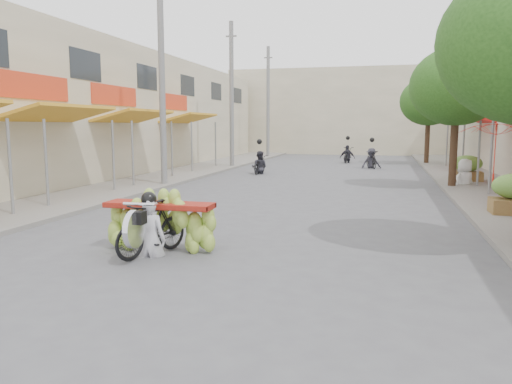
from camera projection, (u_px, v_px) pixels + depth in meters
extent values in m
plane|color=#56565A|center=(157.00, 304.00, 6.66)|extent=(120.00, 120.00, 0.00)
cube|color=gray|center=(160.00, 176.00, 22.77)|extent=(4.00, 60.00, 0.12)
cube|color=gray|center=(492.00, 185.00, 19.33)|extent=(4.00, 60.00, 0.12)
cube|color=beige|center=(48.00, 111.00, 22.65)|extent=(8.00, 40.00, 6.00)
cylinder|color=slate|center=(10.00, 169.00, 12.65)|extent=(0.08, 0.08, 2.55)
cube|color=orange|center=(58.00, 113.00, 15.72)|extent=(1.77, 4.00, 0.53)
cylinder|color=slate|center=(46.00, 165.00, 13.99)|extent=(0.08, 0.08, 2.55)
cylinder|color=slate|center=(113.00, 157.00, 17.45)|extent=(0.08, 0.08, 2.55)
cube|color=red|center=(33.00, 86.00, 15.83)|extent=(0.10, 3.50, 0.80)
cube|color=orange|center=(135.00, 116.00, 20.53)|extent=(1.77, 4.00, 0.53)
cylinder|color=slate|center=(133.00, 155.00, 18.79)|extent=(0.08, 0.08, 2.55)
cylinder|color=slate|center=(172.00, 150.00, 22.25)|extent=(0.08, 0.08, 2.55)
cube|color=red|center=(115.00, 95.00, 20.63)|extent=(0.10, 3.50, 0.80)
cube|color=orange|center=(189.00, 118.00, 26.29)|extent=(1.77, 4.00, 0.53)
cylinder|color=slate|center=(192.00, 148.00, 24.55)|extent=(0.08, 0.08, 2.55)
cylinder|color=slate|center=(216.00, 145.00, 28.01)|extent=(0.08, 0.08, 2.55)
cube|color=red|center=(174.00, 102.00, 26.39)|extent=(0.10, 3.50, 0.80)
cube|color=#1E2328|center=(85.00, 65.00, 18.58)|extent=(0.08, 2.00, 1.10)
cube|color=#1E2328|center=(147.00, 77.00, 23.38)|extent=(0.08, 2.00, 1.10)
cube|color=#1E2328|center=(187.00, 86.00, 28.18)|extent=(0.08, 2.00, 1.10)
cube|color=#1E2328|center=(216.00, 91.00, 32.98)|extent=(0.08, 2.00, 1.10)
cube|color=#1E2328|center=(237.00, 96.00, 37.78)|extent=(0.08, 2.00, 1.10)
cylinder|color=slate|center=(491.00, 159.00, 16.37)|extent=(0.08, 0.08, 2.55)
cube|color=red|center=(494.00, 116.00, 19.91)|extent=(1.77, 4.20, 0.53)
cylinder|color=slate|center=(479.00, 155.00, 18.48)|extent=(0.08, 0.08, 2.55)
cylinder|color=slate|center=(463.00, 150.00, 22.13)|extent=(0.08, 0.08, 2.55)
cube|color=red|center=(470.00, 118.00, 25.67)|extent=(1.77, 4.20, 0.53)
cylinder|color=slate|center=(456.00, 148.00, 24.24)|extent=(0.08, 0.08, 2.55)
cylinder|color=slate|center=(447.00, 145.00, 27.89)|extent=(0.08, 0.08, 2.55)
cube|color=beige|center=(350.00, 112.00, 42.68)|extent=(20.00, 6.00, 7.00)
cylinder|color=slate|center=(162.00, 82.00, 18.98)|extent=(0.24, 0.24, 8.00)
cylinder|color=slate|center=(232.00, 96.00, 27.62)|extent=(0.24, 0.24, 8.00)
cube|color=slate|center=(231.00, 36.00, 27.19)|extent=(0.60, 0.08, 0.08)
cylinder|color=slate|center=(268.00, 103.00, 36.26)|extent=(0.24, 0.24, 8.00)
cube|color=slate|center=(268.00, 58.00, 35.83)|extent=(0.60, 0.08, 0.08)
cylinder|color=#3A2719|center=(454.00, 146.00, 18.56)|extent=(0.28, 0.28, 3.20)
ellipsoid|color=#295719|center=(457.00, 86.00, 18.27)|extent=(3.40, 3.40, 2.90)
cylinder|color=#3A2719|center=(427.00, 138.00, 30.08)|extent=(0.28, 0.28, 3.20)
ellipsoid|color=#295719|center=(429.00, 101.00, 29.79)|extent=(3.40, 3.40, 2.90)
cube|color=brown|center=(466.00, 175.00, 20.45)|extent=(1.20, 0.80, 0.50)
ellipsoid|color=#649939|center=(467.00, 160.00, 20.37)|extent=(1.20, 0.88, 0.66)
imported|color=black|center=(152.00, 228.00, 9.12)|extent=(1.07, 1.78, 1.01)
cylinder|color=silver|center=(134.00, 229.00, 8.48)|extent=(0.10, 0.66, 0.66)
cube|color=black|center=(137.00, 218.00, 8.55)|extent=(0.28, 0.22, 0.22)
cylinder|color=silver|center=(139.00, 204.00, 8.62)|extent=(0.60, 0.05, 0.05)
cube|color=maroon|center=(159.00, 205.00, 9.41)|extent=(2.08, 0.55, 0.10)
imported|color=silver|center=(150.00, 197.00, 9.00)|extent=(0.56, 0.42, 1.57)
sphere|color=black|center=(148.00, 156.00, 8.87)|extent=(0.28, 0.28, 0.28)
imported|color=red|center=(497.00, 120.00, 14.18)|extent=(2.29, 2.29, 1.85)
imported|color=white|center=(466.00, 159.00, 19.22)|extent=(1.10, 1.07, 1.95)
imported|color=black|center=(259.00, 165.00, 24.50)|extent=(0.65, 1.60, 0.89)
imported|color=#2B2B34|center=(259.00, 151.00, 24.41)|extent=(0.81, 0.51, 1.65)
sphere|color=black|center=(259.00, 142.00, 24.35)|extent=(0.26, 0.26, 0.26)
imported|color=black|center=(371.00, 159.00, 27.58)|extent=(1.04, 1.83, 1.04)
imported|color=#2B2B34|center=(372.00, 148.00, 27.50)|extent=(1.18, 0.86, 1.65)
sphere|color=black|center=(372.00, 140.00, 27.44)|extent=(0.26, 0.26, 0.26)
imported|color=black|center=(347.00, 155.00, 31.72)|extent=(0.78, 1.78, 0.98)
imported|color=#2B2B34|center=(348.00, 145.00, 31.63)|extent=(1.01, 0.62, 1.65)
sphere|color=black|center=(348.00, 138.00, 31.57)|extent=(0.26, 0.26, 0.26)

